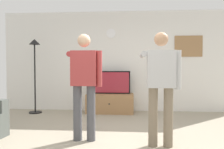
% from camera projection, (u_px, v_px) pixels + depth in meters
% --- Properties ---
extents(ground_plane, '(8.40, 8.40, 0.00)m').
position_uv_depth(ground_plane, '(110.00, 148.00, 3.40)').
color(ground_plane, '#9E937F').
extents(back_wall, '(6.40, 0.10, 2.70)m').
position_uv_depth(back_wall, '(119.00, 61.00, 6.29)').
color(back_wall, silver).
rests_on(back_wall, ground_plane).
extents(tv_stand, '(1.22, 0.57, 0.49)m').
position_uv_depth(tv_stand, '(110.00, 103.00, 5.99)').
color(tv_stand, '#997047').
rests_on(tv_stand, ground_plane).
extents(television, '(1.04, 0.07, 0.59)m').
position_uv_depth(television, '(110.00, 82.00, 6.02)').
color(television, black).
rests_on(television, tv_stand).
extents(wall_clock, '(0.25, 0.03, 0.25)m').
position_uv_depth(wall_clock, '(111.00, 33.00, 6.22)').
color(wall_clock, white).
extents(framed_picture, '(0.72, 0.04, 0.55)m').
position_uv_depth(framed_picture, '(188.00, 46.00, 6.08)').
color(framed_picture, '#997047').
extents(floor_lamp, '(0.32, 0.32, 1.91)m').
position_uv_depth(floor_lamp, '(35.00, 60.00, 5.92)').
color(floor_lamp, black).
rests_on(floor_lamp, ground_plane).
extents(person_standing_nearer_lamp, '(0.59, 0.78, 1.73)m').
position_uv_depth(person_standing_nearer_lamp, '(84.00, 80.00, 3.73)').
color(person_standing_nearer_lamp, '#4C4C51').
rests_on(person_standing_nearer_lamp, ground_plane).
extents(person_standing_nearer_couch, '(0.59, 0.78, 1.72)m').
position_uv_depth(person_standing_nearer_couch, '(161.00, 82.00, 3.45)').
color(person_standing_nearer_couch, '#7A6B56').
rests_on(person_standing_nearer_couch, ground_plane).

